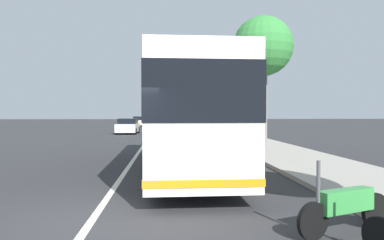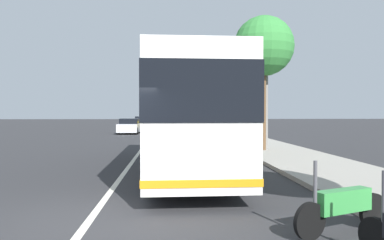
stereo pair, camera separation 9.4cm
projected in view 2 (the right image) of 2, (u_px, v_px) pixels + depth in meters
name	position (u px, v px, depth m)	size (l,w,h in m)	color
ground_plane	(91.00, 218.00, 7.04)	(220.00, 220.00, 0.00)	#2D2D30
sidewalk_curb	(285.00, 154.00, 17.46)	(110.00, 3.60, 0.14)	#9E998E
lane_divider_line	(136.00, 156.00, 17.02)	(110.00, 0.16, 0.01)	silver
coach_bus	(185.00, 112.00, 12.95)	(11.38, 2.66, 3.53)	silver
motorcycle_by_tree	(343.00, 206.00, 6.13)	(0.88, 1.93, 1.25)	black
car_behind_bus	(130.00, 126.00, 35.47)	(3.98, 2.04, 1.45)	silver
car_side_street	(177.00, 126.00, 35.60)	(4.37, 1.90, 1.47)	#2D7238
car_oncoming	(169.00, 123.00, 51.21)	(3.95, 1.86, 1.34)	gold
car_far_distant	(141.00, 121.00, 56.00)	(4.42, 2.07, 1.44)	silver
roadside_tree_mid_block	(264.00, 47.00, 18.51)	(3.00, 3.00, 6.84)	brown
utility_pole	(265.00, 93.00, 19.03)	(0.28, 0.28, 6.04)	slate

